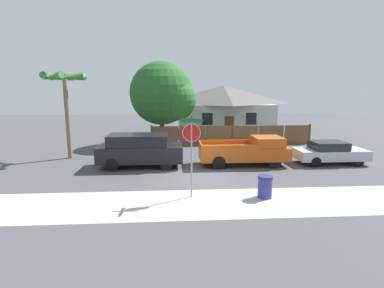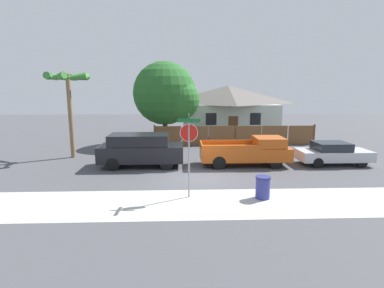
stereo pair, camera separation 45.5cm
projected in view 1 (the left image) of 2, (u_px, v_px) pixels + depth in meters
name	position (u px, v px, depth m)	size (l,w,h in m)	color
ground_plane	(199.00, 177.00, 15.46)	(80.00, 80.00, 0.00)	#47474C
sidewalk_strip	(207.00, 203.00, 11.92)	(36.00, 3.20, 0.01)	#B2B2AD
wooden_fence	(232.00, 135.00, 24.29)	(13.10, 0.12, 1.67)	brown
house	(223.00, 108.00, 31.39)	(9.98, 7.71, 4.86)	#B2C1B7
oak_tree	(164.00, 95.00, 24.25)	(5.39, 5.14, 6.72)	brown
palm_tree	(65.00, 85.00, 18.88)	(2.72, 2.93, 5.53)	brown
red_suv	(140.00, 149.00, 17.36)	(4.84, 2.03, 1.91)	black
orange_pickup	(247.00, 151.00, 17.82)	(5.23, 1.95, 1.69)	#B74C14
parked_sedan	(330.00, 152.00, 18.19)	(4.21, 1.80, 1.36)	#B7B7BC
stop_sign	(191.00, 141.00, 12.18)	(0.91, 0.82, 3.49)	gray
trash_bin	(265.00, 187.00, 12.46)	(0.63, 0.63, 0.94)	navy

